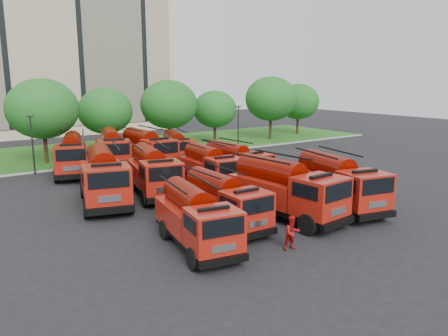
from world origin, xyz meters
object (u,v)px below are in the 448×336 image
object	(u,v)px
fire_truck_9	(112,150)
fire_truck_10	(147,149)
fire_truck_0	(196,218)
fire_truck_1	(223,201)
fire_truck_8	(73,155)
firefighter_4	(157,205)
fire_truck_3	(337,183)
fire_truck_5	(153,172)
fire_truck_2	(285,189)
fire_truck_4	(104,177)
fire_truck_6	(210,167)
fire_truck_11	(177,147)
firefighter_5	(316,183)
firefighter_2	(352,194)
firefighter_1	(292,250)
firefighter_3	(335,204)
fire_truck_7	(235,163)
firefighter_0	(302,223)

from	to	relation	value
fire_truck_9	fire_truck_10	bearing A→B (deg)	-13.05
fire_truck_0	fire_truck_1	world-z (taller)	fire_truck_0
fire_truck_8	firefighter_4	distance (m)	12.61
fire_truck_3	fire_truck_5	bearing A→B (deg)	142.10
fire_truck_5	fire_truck_0	bearing A→B (deg)	-91.95
fire_truck_2	fire_truck_0	bearing A→B (deg)	-177.62
fire_truck_4	fire_truck_6	size ratio (longest dim) A/B	1.19
fire_truck_0	fire_truck_10	bearing A→B (deg)	81.50
fire_truck_11	firefighter_5	size ratio (longest dim) A/B	4.28
fire_truck_4	firefighter_2	size ratio (longest dim) A/B	5.62
fire_truck_1	fire_truck_2	world-z (taller)	fire_truck_2
firefighter_1	fire_truck_0	bearing A→B (deg)	150.96
fire_truck_5	fire_truck_6	xyz separation A→B (m)	(4.58, -0.41, -0.12)
firefighter_1	firefighter_3	size ratio (longest dim) A/B	1.04
fire_truck_6	fire_truck_10	xyz separation A→B (m)	(-0.96, 9.19, 0.21)
fire_truck_1	fire_truck_7	xyz separation A→B (m)	(6.92, 8.22, 0.06)
fire_truck_6	firefighter_4	bearing A→B (deg)	-154.67
fire_truck_5	fire_truck_8	distance (m)	10.35
fire_truck_2	firefighter_0	world-z (taller)	fire_truck_2
fire_truck_4	firefighter_2	world-z (taller)	fire_truck_4
fire_truck_11	firefighter_0	xyz separation A→B (m)	(-3.32, -20.92, -1.47)
firefighter_1	firefighter_5	distance (m)	14.52
firefighter_4	fire_truck_10	bearing A→B (deg)	-81.37
firefighter_1	firefighter_4	xyz separation A→B (m)	(-1.95, 10.78, 0.00)
fire_truck_4	fire_truck_0	bearing A→B (deg)	-69.21
firefighter_4	fire_truck_9	bearing A→B (deg)	-67.51
fire_truck_11	firefighter_0	bearing A→B (deg)	-85.41
fire_truck_4	firefighter_5	bearing A→B (deg)	1.38
fire_truck_0	firefighter_5	xyz separation A→B (m)	(14.97, 6.15, -1.52)
firefighter_5	fire_truck_4	bearing A→B (deg)	12.19
fire_truck_1	fire_truck_0	bearing A→B (deg)	-147.30
fire_truck_11	firefighter_1	distance (m)	24.42
firefighter_5	firefighter_1	bearing A→B (deg)	64.79
fire_truck_3	firefighter_5	distance (m)	7.32
fire_truck_1	fire_truck_9	world-z (taller)	fire_truck_9
fire_truck_8	firefighter_3	xyz separation A→B (m)	(11.62, -19.05, -1.75)
fire_truck_0	fire_truck_9	world-z (taller)	fire_truck_9
fire_truck_7	fire_truck_11	size ratio (longest dim) A/B	1.04
fire_truck_3	fire_truck_11	world-z (taller)	fire_truck_3
fire_truck_8	firefighter_2	size ratio (longest dim) A/B	5.38
fire_truck_7	firefighter_3	xyz separation A→B (m)	(1.76, -8.82, -1.57)
firefighter_2	firefighter_5	xyz separation A→B (m)	(0.41, 3.99, 0.00)
fire_truck_5	firefighter_2	bearing A→B (deg)	-21.44
fire_truck_7	firefighter_1	distance (m)	14.35
fire_truck_2	fire_truck_6	distance (m)	8.88
firefighter_3	fire_truck_0	bearing A→B (deg)	-23.93
fire_truck_3	firefighter_0	bearing A→B (deg)	-155.72
fire_truck_3	fire_truck_6	distance (m)	10.01
fire_truck_7	fire_truck_10	distance (m)	9.68
firefighter_3	fire_truck_3	bearing A→B (deg)	13.91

